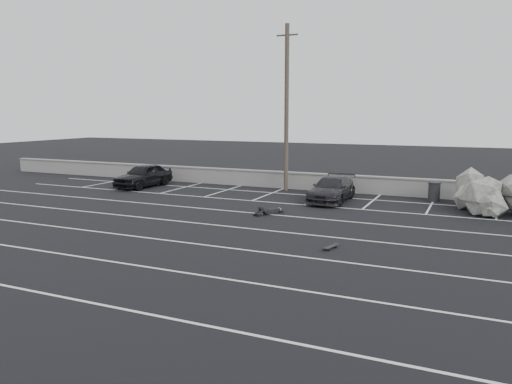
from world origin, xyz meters
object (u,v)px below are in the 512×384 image
at_px(riprap_pile, 510,202).
at_px(person, 273,209).
at_px(skateboard, 331,247).
at_px(car_right, 332,189).
at_px(trash_bin, 434,192).
at_px(utility_pole, 287,108).
at_px(car_left, 144,175).

relative_size(riprap_pile, person, 2.60).
bearing_deg(person, skateboard, -27.22).
distance_m(car_right, riprap_pile, 8.61).
xyz_separation_m(trash_bin, riprap_pile, (3.56, -2.36, 0.10)).
bearing_deg(riprap_pile, car_right, 179.13).
xyz_separation_m(car_right, skateboard, (2.58, -9.30, -0.59)).
bearing_deg(car_right, riprap_pile, -1.66).
height_order(car_right, utility_pole, utility_pole).
height_order(utility_pole, person, utility_pole).
bearing_deg(car_right, person, -111.79).
height_order(car_right, trash_bin, car_right).
xyz_separation_m(car_left, person, (10.80, -4.46, -0.53)).
bearing_deg(car_right, trash_bin, 23.05).
bearing_deg(riprap_pile, skateboard, -123.30).
bearing_deg(trash_bin, riprap_pile, -33.50).
xyz_separation_m(utility_pole, person, (1.94, -6.85, -4.79)).
distance_m(car_left, utility_pole, 10.11).
xyz_separation_m(utility_pole, trash_bin, (8.65, -0.29, -4.47)).
distance_m(trash_bin, skateboard, 11.80).
relative_size(car_left, person, 1.91).
bearing_deg(utility_pole, riprap_pile, -12.26).
distance_m(utility_pole, person, 8.58).
height_order(car_right, person, car_right).
xyz_separation_m(car_right, riprap_pile, (8.61, -0.13, -0.03)).
xyz_separation_m(trash_bin, skateboard, (-2.46, -11.53, -0.46)).
bearing_deg(car_left, skateboard, -29.57).
relative_size(car_left, skateboard, 5.78).
distance_m(car_right, utility_pole, 6.18).
height_order(utility_pole, skateboard, utility_pole).
distance_m(car_left, riprap_pile, 21.07).
relative_size(car_right, person, 1.97).
bearing_deg(car_right, car_left, 178.61).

